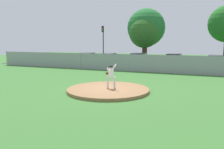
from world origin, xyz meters
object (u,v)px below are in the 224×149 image
(parked_car_white, at_px, (86,59))
(traffic_cone_orange, at_px, (195,68))
(traffic_light_near, at_px, (103,38))
(parked_car_charcoal, at_px, (174,61))
(parked_car_champagne, at_px, (107,60))
(parked_car_navy, at_px, (138,60))
(parked_car_silver, at_px, (216,63))
(pitcher_youth, at_px, (111,74))
(baseball, at_px, (106,86))

(parked_car_white, bearing_deg, traffic_cone_orange, -0.86)
(parked_car_white, bearing_deg, traffic_light_near, 86.05)
(parked_car_charcoal, xyz_separation_m, traffic_light_near, (-11.20, 3.97, 2.92))
(parked_car_champagne, xyz_separation_m, parked_car_navy, (4.41, -0.28, 0.05))
(parked_car_silver, bearing_deg, parked_car_champagne, 178.50)
(pitcher_youth, xyz_separation_m, parked_car_silver, (6.79, 14.22, -0.29))
(parked_car_charcoal, xyz_separation_m, parked_car_white, (-11.53, -0.80, -0.02))
(parked_car_charcoal, xyz_separation_m, traffic_cone_orange, (2.49, -1.01, -0.56))
(traffic_cone_orange, bearing_deg, pitcher_youth, -109.02)
(traffic_cone_orange, distance_m, traffic_light_near, 14.98)
(parked_car_navy, bearing_deg, baseball, -83.24)
(parked_car_navy, height_order, traffic_light_near, traffic_light_near)
(baseball, xyz_separation_m, parked_car_champagne, (-6.07, 14.34, 0.56))
(pitcher_youth, height_order, parked_car_white, pitcher_youth)
(pitcher_youth, relative_size, parked_car_silver, 0.37)
(baseball, bearing_deg, parked_car_champagne, 112.95)
(parked_car_champagne, distance_m, parked_car_white, 2.89)
(pitcher_youth, distance_m, parked_car_white, 16.68)
(parked_car_white, xyz_separation_m, parked_car_navy, (7.20, 0.48, 0.04))
(parked_car_champagne, relative_size, traffic_cone_orange, 8.74)
(parked_car_silver, height_order, traffic_cone_orange, parked_car_silver)
(parked_car_white, bearing_deg, baseball, -56.88)
(parked_car_silver, bearing_deg, traffic_light_near, 164.55)
(traffic_cone_orange, bearing_deg, parked_car_charcoal, 157.96)
(parked_car_charcoal, bearing_deg, pitcher_youth, -98.55)
(parked_car_silver, bearing_deg, traffic_cone_orange, -163.66)
(parked_car_champagne, height_order, traffic_light_near, traffic_light_near)
(pitcher_youth, bearing_deg, parked_car_silver, 64.47)
(parked_car_navy, bearing_deg, parked_car_charcoal, 4.23)
(parked_car_charcoal, height_order, parked_car_white, parked_car_charcoal)
(pitcher_youth, relative_size, baseball, 21.34)
(parked_car_charcoal, bearing_deg, parked_car_silver, -4.88)
(parked_car_charcoal, height_order, traffic_light_near, traffic_light_near)
(parked_car_white, distance_m, traffic_cone_orange, 14.03)
(parked_car_navy, xyz_separation_m, traffic_light_near, (-6.87, 4.29, 2.91))
(baseball, bearing_deg, traffic_cone_orange, 68.90)
(parked_car_charcoal, distance_m, parked_car_navy, 4.34)
(baseball, height_order, parked_car_navy, parked_car_navy)
(pitcher_youth, xyz_separation_m, parked_car_navy, (-2.14, 14.30, -0.24))
(pitcher_youth, xyz_separation_m, traffic_cone_orange, (4.69, 13.61, -0.82))
(parked_car_charcoal, distance_m, traffic_light_near, 12.24)
(baseball, relative_size, parked_car_silver, 0.02)
(pitcher_youth, bearing_deg, traffic_light_near, 115.84)
(parked_car_silver, bearing_deg, pitcher_youth, -115.53)
(parked_car_white, height_order, traffic_light_near, traffic_light_near)
(parked_car_champagne, distance_m, parked_car_navy, 4.42)
(baseball, xyz_separation_m, parked_car_silver, (7.26, 13.99, 0.57))
(traffic_cone_orange, bearing_deg, parked_car_navy, 174.24)
(traffic_cone_orange, bearing_deg, parked_car_silver, 16.34)
(baseball, bearing_deg, pitcher_youth, -26.58)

